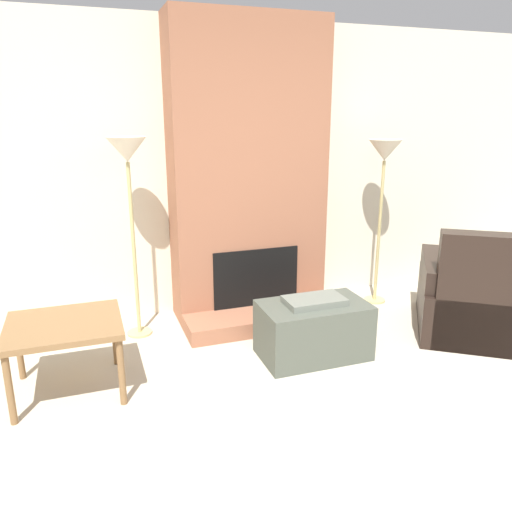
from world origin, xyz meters
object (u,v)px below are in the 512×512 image
object	(u,v)px
armchair	(472,301)
floor_lamp_right	(384,162)
ottoman	(313,329)
side_table	(64,331)
floor_lamp_left	(128,164)

from	to	relation	value
armchair	floor_lamp_right	bearing A→B (deg)	-33.84
ottoman	armchair	xyz separation A→B (m)	(1.45, -0.07, 0.07)
ottoman	side_table	distance (m)	1.79
floor_lamp_right	side_table	bearing A→B (deg)	-165.07
ottoman	side_table	bearing A→B (deg)	177.20
side_table	floor_lamp_right	bearing A→B (deg)	14.93
side_table	floor_lamp_right	size ratio (longest dim) A/B	0.46
floor_lamp_left	floor_lamp_right	distance (m)	2.31
ottoman	floor_lamp_left	world-z (taller)	floor_lamp_left
floor_lamp_right	ottoman	bearing A→B (deg)	-142.11
side_table	floor_lamp_right	distance (m)	3.11
side_table	ottoman	bearing A→B (deg)	-2.80
armchair	floor_lamp_right	world-z (taller)	floor_lamp_right
floor_lamp_left	floor_lamp_right	size ratio (longest dim) A/B	1.04
ottoman	side_table	world-z (taller)	side_table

